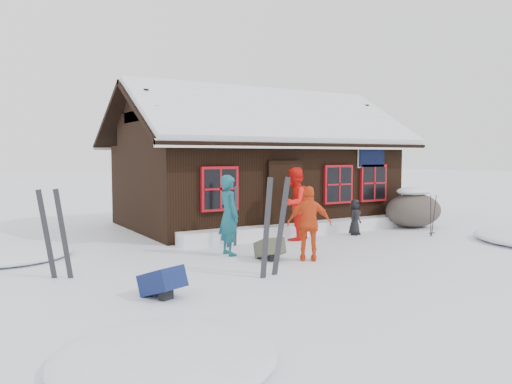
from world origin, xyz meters
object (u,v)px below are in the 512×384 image
skier_teal (229,215)px  ski_pair_left (274,228)px  backpack_olive (270,252)px  skier_orange_right (309,224)px  ski_poles (432,216)px  skier_crouched (355,217)px  boulder (413,209)px  backpack_blue (162,286)px  skier_orange_left (294,204)px

skier_teal → ski_pair_left: ski_pair_left is taller
skier_teal → backpack_olive: (0.49, -0.90, -0.72)m
skier_orange_right → ski_poles: 4.92m
skier_crouched → boulder: 2.57m
ski_poles → backpack_blue: size_ratio=1.87×
boulder → backpack_olive: boulder is taller
skier_orange_left → ski_poles: (3.60, -1.42, -0.40)m
ski_pair_left → skier_teal: bearing=86.4°
skier_orange_left → skier_orange_right: bearing=32.3°
skier_teal → ski_poles: (5.98, -0.54, -0.34)m
skier_crouched → skier_teal: bearing=167.7°
skier_orange_left → backpack_blue: (-4.81, -3.28, -0.78)m
skier_orange_right → boulder: skier_orange_right is taller
ski_pair_left → ski_poles: size_ratio=1.59×
skier_teal → ski_pair_left: size_ratio=0.96×
skier_orange_left → ski_poles: skier_orange_left is taller
skier_crouched → ski_pair_left: 5.32m
skier_orange_right → skier_crouched: 3.80m
boulder → ski_poles: ski_poles is taller
skier_orange_left → boulder: (4.48, 0.03, -0.39)m
skier_orange_left → backpack_blue: skier_orange_left is taller
skier_orange_right → backpack_olive: bearing=-2.3°
ski_pair_left → backpack_olive: 1.57m
ski_pair_left → backpack_blue: (-2.24, -0.28, -0.71)m
skier_orange_right → ski_pair_left: bearing=63.2°
boulder → ski_pair_left: 7.68m
backpack_blue → skier_crouched: bearing=4.2°
boulder → ski_poles: (-0.88, -1.44, -0.02)m
skier_orange_left → skier_orange_right: 2.60m
skier_orange_right → skier_orange_left: bearing=-83.1°
backpack_blue → skier_orange_left: bearing=13.8°
boulder → backpack_olive: 6.63m
boulder → ski_pair_left: ski_pair_left is taller
boulder → skier_teal: bearing=-172.5°
skier_teal → skier_orange_right: (1.15, -1.41, -0.10)m
skier_orange_right → backpack_olive: skier_orange_right is taller
ski_poles → skier_orange_left: bearing=158.5°
backpack_blue → skier_orange_right: bearing=-5.0°
skier_crouched → ski_pair_left: bearing=-169.5°
boulder → backpack_blue: size_ratio=3.02×
skier_teal → skier_orange_left: skier_orange_left is taller
skier_teal → skier_crouched: (4.31, 0.70, -0.39)m
skier_teal → boulder: size_ratio=0.94×
skier_teal → backpack_blue: bearing=135.9°
skier_crouched → backpack_olive: skier_crouched is taller
skier_orange_left → skier_orange_right: size_ratio=1.21×
skier_crouched → ski_pair_left: size_ratio=0.53×
skier_orange_left → skier_crouched: bearing=145.2°
skier_orange_right → ski_pair_left: (-1.34, -0.71, 0.10)m
ski_poles → backpack_olive: size_ratio=1.89×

